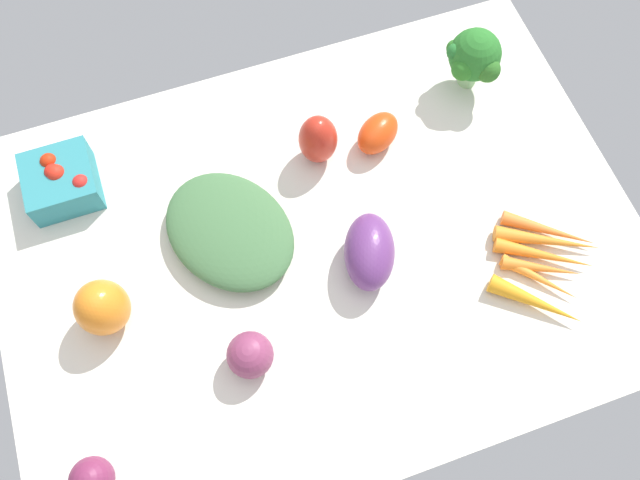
% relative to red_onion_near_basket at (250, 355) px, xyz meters
% --- Properties ---
extents(tablecloth, '(1.04, 0.76, 0.02)m').
position_rel_red_onion_near_basket_xyz_m(tablecloth, '(-0.16, -0.15, -0.05)').
color(tablecloth, silver).
rests_on(tablecloth, ground).
extents(red_onion_near_basket, '(0.07, 0.07, 0.07)m').
position_rel_red_onion_near_basket_xyz_m(red_onion_near_basket, '(0.00, 0.00, 0.00)').
color(red_onion_near_basket, '#843659').
rests_on(red_onion_near_basket, tablecloth).
extents(carrot_bunch, '(0.21, 0.22, 0.03)m').
position_rel_red_onion_near_basket_xyz_m(carrot_bunch, '(-0.48, 0.00, -0.02)').
color(carrot_bunch, orange).
rests_on(carrot_bunch, tablecloth).
extents(eggplant, '(0.12, 0.15, 0.08)m').
position_rel_red_onion_near_basket_xyz_m(eggplant, '(-0.22, -0.09, 0.00)').
color(eggplant, '#643374').
rests_on(eggplant, tablecloth).
extents(berry_basket, '(0.11, 0.11, 0.07)m').
position_rel_red_onion_near_basket_xyz_m(berry_basket, '(0.21, -0.38, -0.00)').
color(berry_basket, teal).
rests_on(berry_basket, tablecloth).
extents(bell_pepper_red, '(0.07, 0.07, 0.10)m').
position_rel_red_onion_near_basket_xyz_m(bell_pepper_red, '(-0.21, -0.31, 0.02)').
color(bell_pepper_red, red).
rests_on(bell_pepper_red, tablecloth).
extents(leafy_greens_clump, '(0.27, 0.29, 0.05)m').
position_rel_red_onion_near_basket_xyz_m(leafy_greens_clump, '(-0.03, -0.21, -0.01)').
color(leafy_greens_clump, '#426D40').
rests_on(leafy_greens_clump, tablecloth).
extents(bell_pepper_orange, '(0.10, 0.10, 0.10)m').
position_rel_red_onion_near_basket_xyz_m(bell_pepper_orange, '(0.19, -0.14, 0.02)').
color(bell_pepper_orange, orange).
rests_on(bell_pepper_orange, tablecloth).
extents(roma_tomato, '(0.10, 0.10, 0.06)m').
position_rel_red_onion_near_basket_xyz_m(roma_tomato, '(-0.32, -0.30, -0.01)').
color(roma_tomato, '#E34112').
rests_on(roma_tomato, tablecloth).
extents(broccoli_head, '(0.10, 0.10, 0.12)m').
position_rel_red_onion_near_basket_xyz_m(broccoli_head, '(-0.52, -0.36, 0.04)').
color(broccoli_head, '#96CB86').
rests_on(broccoli_head, tablecloth).
extents(red_onion_center, '(0.06, 0.06, 0.06)m').
position_rel_red_onion_near_basket_xyz_m(red_onion_center, '(0.26, 0.09, -0.00)').
color(red_onion_center, '#75274B').
rests_on(red_onion_center, tablecloth).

